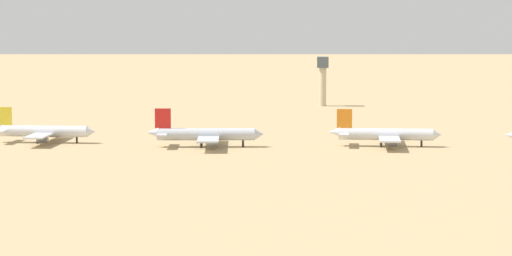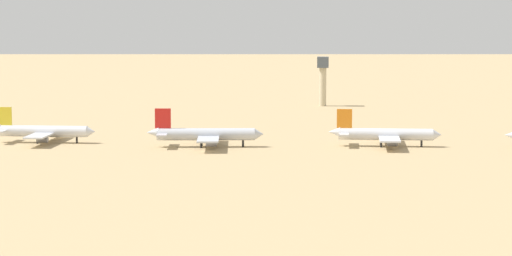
{
  "view_description": "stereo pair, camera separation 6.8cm",
  "coord_description": "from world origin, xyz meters",
  "px_view_note": "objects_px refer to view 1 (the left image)",
  "views": [
    {
      "loc": [
        40.04,
        -321.12,
        44.88
      ],
      "look_at": [
        14.22,
        12.89,
        6.0
      ],
      "focal_mm": 73.2,
      "sensor_mm": 36.0,
      "label": 1
    },
    {
      "loc": [
        40.11,
        -321.11,
        44.88
      ],
      "look_at": [
        14.22,
        12.89,
        6.0
      ],
      "focal_mm": 73.2,
      "sensor_mm": 36.0,
      "label": 2
    }
  ],
  "objects_px": {
    "parked_jet_orange_5": "(384,134)",
    "parked_jet_yellow_3": "(42,131)",
    "parked_jet_red_4": "(205,134)",
    "control_tower": "(323,76)"
  },
  "relations": [
    {
      "from": "parked_jet_orange_5",
      "to": "parked_jet_red_4",
      "type": "bearing_deg",
      "value": -173.81
    },
    {
      "from": "control_tower",
      "to": "parked_jet_red_4",
      "type": "bearing_deg",
      "value": -104.02
    },
    {
      "from": "parked_jet_yellow_3",
      "to": "parked_jet_orange_5",
      "type": "bearing_deg",
      "value": 0.49
    },
    {
      "from": "parked_jet_orange_5",
      "to": "control_tower",
      "type": "distance_m",
      "value": 140.44
    },
    {
      "from": "parked_jet_red_4",
      "to": "control_tower",
      "type": "distance_m",
      "value": 148.9
    },
    {
      "from": "parked_jet_red_4",
      "to": "control_tower",
      "type": "relative_size",
      "value": 1.69
    },
    {
      "from": "parked_jet_yellow_3",
      "to": "control_tower",
      "type": "bearing_deg",
      "value": 57.24
    },
    {
      "from": "parked_jet_orange_5",
      "to": "parked_jet_yellow_3",
      "type": "bearing_deg",
      "value": -179.76
    },
    {
      "from": "parked_jet_red_4",
      "to": "control_tower",
      "type": "xyz_separation_m",
      "value": [
        36.01,
        144.17,
        9.45
      ]
    },
    {
      "from": "parked_jet_orange_5",
      "to": "control_tower",
      "type": "bearing_deg",
      "value": 99.48
    }
  ]
}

